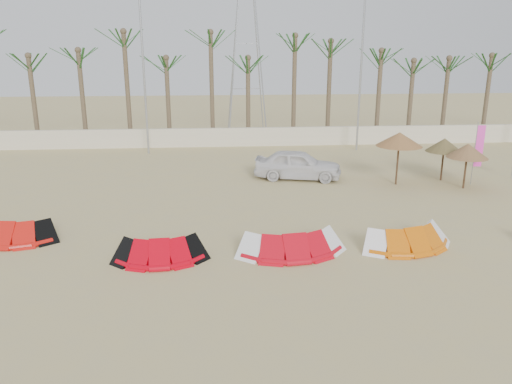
{
  "coord_description": "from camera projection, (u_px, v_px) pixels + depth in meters",
  "views": [
    {
      "loc": [
        -1.5,
        -12.8,
        6.85
      ],
      "look_at": [
        0.0,
        6.0,
        1.3
      ],
      "focal_mm": 35.0,
      "sensor_mm": 36.0,
      "label": 1
    }
  ],
  "objects": [
    {
      "name": "boundary_wall",
      "position": [
        238.0,
        137.0,
        35.14
      ],
      "size": [
        60.0,
        0.3,
        1.3
      ],
      "primitive_type": "cube",
      "color": "beige",
      "rests_on": "ground"
    },
    {
      "name": "flag_pink",
      "position": [
        478.0,
        148.0,
        25.05
      ],
      "size": [
        0.45,
        0.04,
        3.22
      ],
      "color": "#A5A8AD",
      "rests_on": "ground"
    },
    {
      "name": "lamp_c",
      "position": [
        362.0,
        63.0,
        32.4
      ],
      "size": [
        1.25,
        0.14,
        11.0
      ],
      "color": "#A5A8AD",
      "rests_on": "ground"
    },
    {
      "name": "pylon",
      "position": [
        247.0,
        132.0,
        41.14
      ],
      "size": [
        3.0,
        3.0,
        14.0
      ],
      "primitive_type": null,
      "color": "#A5A8AD",
      "rests_on": "ground"
    },
    {
      "name": "parasol_mid",
      "position": [
        468.0,
        151.0,
        24.37
      ],
      "size": [
        1.99,
        1.99,
        2.26
      ],
      "color": "#4C331E",
      "rests_on": "ground"
    },
    {
      "name": "parasol_left",
      "position": [
        399.0,
        139.0,
        24.95
      ],
      "size": [
        2.32,
        2.32,
        2.69
      ],
      "color": "#4C331E",
      "rests_on": "ground"
    },
    {
      "name": "kite_red_left",
      "position": [
        13.0,
        228.0,
        18.27
      ],
      "size": [
        3.41,
        1.84,
        0.9
      ],
      "color": "red",
      "rests_on": "ground"
    },
    {
      "name": "kite_orange",
      "position": [
        405.0,
        234.0,
        17.71
      ],
      "size": [
        3.62,
        2.25,
        0.9
      ],
      "color": "#DD6408",
      "rests_on": "ground"
    },
    {
      "name": "lamp_b",
      "position": [
        144.0,
        63.0,
        31.33
      ],
      "size": [
        1.25,
        0.14,
        11.0
      ],
      "color": "#A5A8AD",
      "rests_on": "ground"
    },
    {
      "name": "ground",
      "position": [
        273.0,
        294.0,
        14.29
      ],
      "size": [
        120.0,
        120.0,
        0.0
      ],
      "primitive_type": "plane",
      "color": "tan",
      "rests_on": "ground"
    },
    {
      "name": "car",
      "position": [
        298.0,
        165.0,
        26.46
      ],
      "size": [
        4.87,
        2.81,
        1.56
      ],
      "primitive_type": "imported",
      "rotation": [
        0.0,
        0.0,
        1.35
      ],
      "color": "silver",
      "rests_on": "ground"
    },
    {
      "name": "palm_line",
      "position": [
        246.0,
        51.0,
        34.99
      ],
      "size": [
        52.0,
        4.0,
        7.7
      ],
      "color": "brown",
      "rests_on": "ground"
    },
    {
      "name": "parasol_right",
      "position": [
        444.0,
        145.0,
        25.88
      ],
      "size": [
        1.9,
        1.9,
        2.24
      ],
      "color": "#4C331E",
      "rests_on": "ground"
    },
    {
      "name": "kite_red_right",
      "position": [
        290.0,
        239.0,
        17.22
      ],
      "size": [
        3.75,
        1.9,
        0.9
      ],
      "color": "red",
      "rests_on": "ground"
    },
    {
      "name": "kite_red_mid",
      "position": [
        161.0,
        246.0,
        16.63
      ],
      "size": [
        3.11,
        1.67,
        0.9
      ],
      "color": "#C90010",
      "rests_on": "ground"
    }
  ]
}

